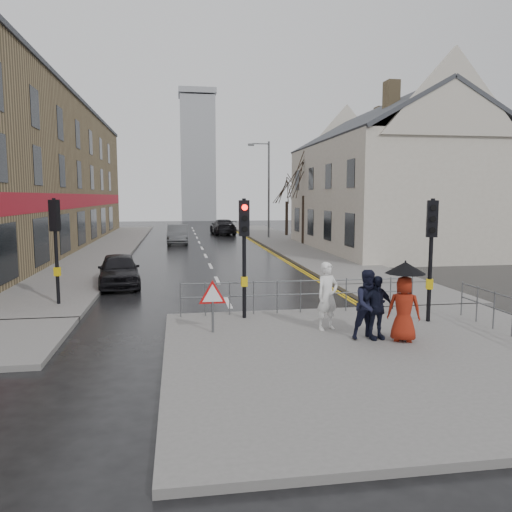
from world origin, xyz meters
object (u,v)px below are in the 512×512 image
object	(u,v)px
car_mid	(178,234)
car_parked	(119,270)
pedestrian_a	(327,296)
pedestrian_b	(369,305)
pedestrian_d	(376,308)
pedestrian_with_umbrella	(404,297)

from	to	relation	value
car_mid	car_parked	bearing A→B (deg)	-96.31
car_parked	car_mid	bearing A→B (deg)	75.54
pedestrian_a	pedestrian_b	xyz separation A→B (m)	(0.74, -1.01, -0.03)
pedestrian_b	car_parked	world-z (taller)	pedestrian_b
pedestrian_d	pedestrian_with_umbrella	bearing A→B (deg)	-33.69
pedestrian_a	car_mid	bearing A→B (deg)	76.44
pedestrian_d	car_mid	world-z (taller)	pedestrian_d
pedestrian_a	pedestrian_d	xyz separation A→B (m)	(0.90, -1.05, -0.10)
car_parked	pedestrian_d	bearing A→B (deg)	-59.15
pedestrian_a	pedestrian_with_umbrella	bearing A→B (deg)	-63.65
pedestrian_with_umbrella	pedestrian_d	xyz separation A→B (m)	(-0.58, 0.28, -0.30)
pedestrian_with_umbrella	car_mid	world-z (taller)	pedestrian_with_umbrella
pedestrian_b	pedestrian_d	world-z (taller)	pedestrian_b
pedestrian_d	car_mid	bearing A→B (deg)	91.78
pedestrian_with_umbrella	pedestrian_d	distance (m)	0.71
pedestrian_a	car_parked	size ratio (longest dim) A/B	0.45
pedestrian_with_umbrella	car_mid	distance (m)	27.80
pedestrian_a	pedestrian_with_umbrella	xyz separation A→B (m)	(1.49, -1.33, 0.20)
car_mid	pedestrian_with_umbrella	bearing A→B (deg)	-77.81
pedestrian_b	pedestrian_d	xyz separation A→B (m)	(0.16, -0.03, -0.07)
car_parked	car_mid	distance (m)	18.05
pedestrian_d	pedestrian_b	bearing A→B (deg)	160.02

